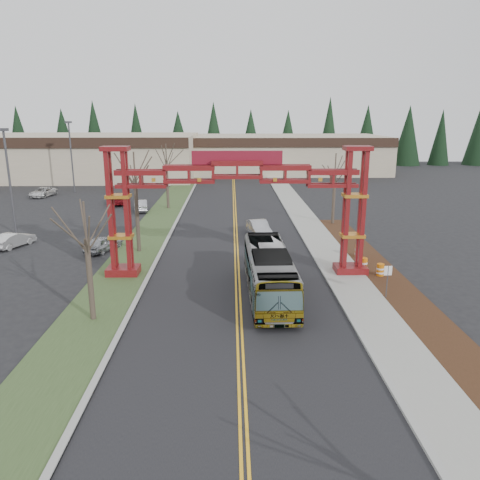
{
  "coord_description": "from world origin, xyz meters",
  "views": [
    {
      "loc": [
        -0.4,
        -13.26,
        10.87
      ],
      "look_at": [
        0.11,
        13.52,
        3.7
      ],
      "focal_mm": 35.0,
      "sensor_mm": 36.0,
      "label": 1
    }
  ],
  "objects_px": {
    "silver_sedan": "(259,229)",
    "bare_tree_median_far": "(166,162)",
    "bare_tree_median_mid": "(135,179)",
    "barrel_north": "(359,252)",
    "parked_car_far_b": "(43,192)",
    "retail_building_west": "(66,156)",
    "parked_car_near_b": "(14,240)",
    "light_pole_near": "(9,174)",
    "parked_car_mid_a": "(119,198)",
    "bare_tree_median_near": "(86,239)",
    "retail_building_east": "(284,154)",
    "bare_tree_right_far": "(335,174)",
    "parked_car_far_a": "(141,205)",
    "parked_car_near_a": "(103,243)",
    "transit_bus": "(269,272)",
    "gateway_arch": "(237,190)",
    "barrel_mid": "(363,265)",
    "barrel_south": "(380,270)",
    "light_pole_far": "(71,152)",
    "street_sign": "(388,275)"
  },
  "relations": [
    {
      "from": "street_sign",
      "to": "barrel_mid",
      "type": "bearing_deg",
      "value": 89.91
    },
    {
      "from": "retail_building_west",
      "to": "light_pole_near",
      "type": "bearing_deg",
      "value": -77.65
    },
    {
      "from": "parked_car_mid_a",
      "to": "street_sign",
      "type": "height_order",
      "value": "street_sign"
    },
    {
      "from": "parked_car_near_a",
      "to": "barrel_mid",
      "type": "relative_size",
      "value": 3.62
    },
    {
      "from": "retail_building_west",
      "to": "bare_tree_median_near",
      "type": "bearing_deg",
      "value": -70.29
    },
    {
      "from": "retail_building_east",
      "to": "bare_tree_median_mid",
      "type": "bearing_deg",
      "value": -107.77
    },
    {
      "from": "light_pole_near",
      "to": "bare_tree_median_near",
      "type": "bearing_deg",
      "value": -56.77
    },
    {
      "from": "bare_tree_median_mid",
      "to": "light_pole_near",
      "type": "height_order",
      "value": "light_pole_near"
    },
    {
      "from": "bare_tree_right_far",
      "to": "barrel_south",
      "type": "xyz_separation_m",
      "value": [
        -0.12,
        -16.22,
        -4.66
      ]
    },
    {
      "from": "retail_building_west",
      "to": "bare_tree_right_far",
      "type": "xyz_separation_m",
      "value": [
        40.0,
        -38.53,
        1.38
      ]
    },
    {
      "from": "parked_car_near_a",
      "to": "light_pole_near",
      "type": "xyz_separation_m",
      "value": [
        -9.84,
        6.09,
        4.99
      ]
    },
    {
      "from": "parked_car_near_a",
      "to": "parked_car_near_b",
      "type": "height_order",
      "value": "parked_car_near_a"
    },
    {
      "from": "parked_car_near_b",
      "to": "barrel_north",
      "type": "xyz_separation_m",
      "value": [
        28.44,
        -3.87,
        -0.07
      ]
    },
    {
      "from": "bare_tree_median_far",
      "to": "light_pole_near",
      "type": "bearing_deg",
      "value": -136.67
    },
    {
      "from": "retail_building_west",
      "to": "barrel_south",
      "type": "relative_size",
      "value": 47.78
    },
    {
      "from": "parked_car_near_b",
      "to": "bare_tree_median_near",
      "type": "distance_m",
      "value": 18.88
    },
    {
      "from": "bare_tree_median_far",
      "to": "light_pole_near",
      "type": "height_order",
      "value": "light_pole_near"
    },
    {
      "from": "gateway_arch",
      "to": "bare_tree_right_far",
      "type": "relative_size",
      "value": 2.52
    },
    {
      "from": "bare_tree_median_far",
      "to": "barrel_north",
      "type": "xyz_separation_m",
      "value": [
        17.55,
        -20.67,
        -4.95
      ]
    },
    {
      "from": "retail_building_west",
      "to": "parked_car_near_a",
      "type": "relative_size",
      "value": 12.22
    },
    {
      "from": "retail_building_east",
      "to": "bare_tree_right_far",
      "type": "height_order",
      "value": "bare_tree_right_far"
    },
    {
      "from": "bare_tree_median_far",
      "to": "street_sign",
      "type": "xyz_separation_m",
      "value": [
        17.01,
        -29.05,
        -3.98
      ]
    },
    {
      "from": "parked_car_far_b",
      "to": "barrel_north",
      "type": "xyz_separation_m",
      "value": [
        35.86,
        -29.39,
        -0.07
      ]
    },
    {
      "from": "light_pole_far",
      "to": "street_sign",
      "type": "xyz_separation_m",
      "value": [
        32.19,
        -41.43,
        -4.28
      ]
    },
    {
      "from": "barrel_south",
      "to": "barrel_north",
      "type": "relative_size",
      "value": 0.86
    },
    {
      "from": "retail_building_west",
      "to": "light_pole_far",
      "type": "height_order",
      "value": "light_pole_far"
    },
    {
      "from": "retail_building_west",
      "to": "parked_car_mid_a",
      "type": "relative_size",
      "value": 9.34
    },
    {
      "from": "silver_sedan",
      "to": "bare_tree_median_far",
      "type": "distance_m",
      "value": 17.61
    },
    {
      "from": "transit_bus",
      "to": "barrel_north",
      "type": "xyz_separation_m",
      "value": [
        7.64,
        7.58,
        -0.94
      ]
    },
    {
      "from": "barrel_south",
      "to": "bare_tree_median_far",
      "type": "bearing_deg",
      "value": 125.52
    },
    {
      "from": "silver_sedan",
      "to": "bare_tree_median_far",
      "type": "height_order",
      "value": "bare_tree_median_far"
    },
    {
      "from": "parked_car_near_b",
      "to": "barrel_mid",
      "type": "bearing_deg",
      "value": -173.2
    },
    {
      "from": "retail_building_east",
      "to": "street_sign",
      "type": "distance_m",
      "value": 66.79
    },
    {
      "from": "retail_building_west",
      "to": "parked_car_mid_a",
      "type": "bearing_deg",
      "value": -59.88
    },
    {
      "from": "parked_car_near_a",
      "to": "light_pole_far",
      "type": "xyz_separation_m",
      "value": [
        -12.18,
        30.58,
        5.17
      ]
    },
    {
      "from": "silver_sedan",
      "to": "barrel_mid",
      "type": "distance_m",
      "value": 12.42
    },
    {
      "from": "parked_car_near_a",
      "to": "transit_bus",
      "type": "bearing_deg",
      "value": 163.73
    },
    {
      "from": "barrel_south",
      "to": "silver_sedan",
      "type": "bearing_deg",
      "value": 124.01
    },
    {
      "from": "parked_car_mid_a",
      "to": "bare_tree_median_far",
      "type": "xyz_separation_m",
      "value": [
        6.52,
        -3.02,
        4.79
      ]
    },
    {
      "from": "parked_car_far_b",
      "to": "bare_tree_median_far",
      "type": "height_order",
      "value": "bare_tree_median_far"
    },
    {
      "from": "bare_tree_median_near",
      "to": "light_pole_near",
      "type": "distance_m",
      "value": 23.46
    },
    {
      "from": "transit_bus",
      "to": "parked_car_far_a",
      "type": "relative_size",
      "value": 2.62
    },
    {
      "from": "parked_car_near_b",
      "to": "parked_car_far_a",
      "type": "relative_size",
      "value": 0.93
    },
    {
      "from": "bare_tree_median_near",
      "to": "bare_tree_median_mid",
      "type": "distance_m",
      "value": 13.31
    },
    {
      "from": "light_pole_near",
      "to": "parked_car_far_b",
      "type": "bearing_deg",
      "value": 104.71
    },
    {
      "from": "bare_tree_median_far",
      "to": "barrel_north",
      "type": "bearing_deg",
      "value": -49.67
    },
    {
      "from": "bare_tree_median_mid",
      "to": "barrel_north",
      "type": "height_order",
      "value": "bare_tree_median_mid"
    },
    {
      "from": "parked_car_near_a",
      "to": "barrel_north",
      "type": "height_order",
      "value": "parked_car_near_a"
    },
    {
      "from": "bare_tree_median_far",
      "to": "barrel_mid",
      "type": "distance_m",
      "value": 29.77
    },
    {
      "from": "retail_building_west",
      "to": "parked_car_near_b",
      "type": "relative_size",
      "value": 12.09
    }
  ]
}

